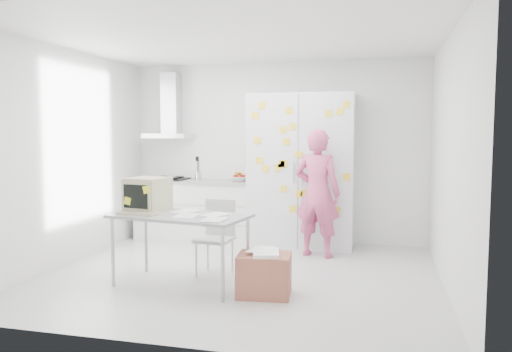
% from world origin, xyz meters
% --- Properties ---
extents(floor, '(4.50, 4.00, 0.02)m').
position_xyz_m(floor, '(0.00, 0.00, -0.01)').
color(floor, silver).
rests_on(floor, ground).
extents(walls, '(4.52, 4.01, 2.70)m').
position_xyz_m(walls, '(0.00, 0.72, 1.35)').
color(walls, white).
rests_on(walls, ground).
extents(ceiling, '(4.50, 4.00, 0.02)m').
position_xyz_m(ceiling, '(0.00, 0.00, 2.70)').
color(ceiling, white).
rests_on(ceiling, walls).
extents(counter_run, '(1.84, 0.63, 1.28)m').
position_xyz_m(counter_run, '(-1.20, 1.70, 0.47)').
color(counter_run, white).
rests_on(counter_run, ground).
extents(range_hood, '(0.70, 0.48, 1.01)m').
position_xyz_m(range_hood, '(-1.65, 1.84, 1.96)').
color(range_hood, silver).
rests_on(range_hood, walls).
extents(tall_cabinet, '(1.50, 0.68, 2.20)m').
position_xyz_m(tall_cabinet, '(0.45, 1.67, 1.10)').
color(tall_cabinet, silver).
rests_on(tall_cabinet, ground).
extents(person, '(0.69, 0.53, 1.70)m').
position_xyz_m(person, '(0.75, 1.10, 0.85)').
color(person, '#CD4F7C').
rests_on(person, ground).
extents(desk, '(1.54, 0.94, 1.15)m').
position_xyz_m(desk, '(-0.79, -0.46, 0.87)').
color(desk, gray).
rests_on(desk, ground).
extents(chair, '(0.42, 0.42, 0.87)m').
position_xyz_m(chair, '(-0.28, -0.01, 0.49)').
color(chair, '#BBBAB8').
rests_on(chair, ground).
extents(cardboard_box, '(0.57, 0.48, 0.46)m').
position_xyz_m(cardboard_box, '(0.44, -0.64, 0.22)').
color(cardboard_box, '#A25B46').
rests_on(cardboard_box, ground).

